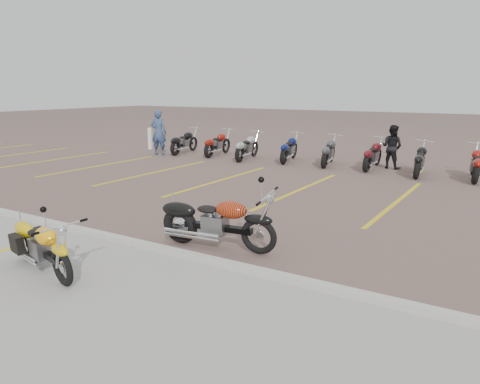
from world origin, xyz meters
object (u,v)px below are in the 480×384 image
object	(u,v)px
flame_cruiser	(216,223)
person_a	(159,132)
person_b	(392,147)
yellow_cruiser	(43,248)
bollard	(150,139)

from	to	relation	value
flame_cruiser	person_a	size ratio (longest dim) A/B	1.17
flame_cruiser	person_b	xyz separation A→B (m)	(0.45, 10.36, 0.32)
flame_cruiser	person_b	distance (m)	10.37
person_b	yellow_cruiser	bearing A→B (deg)	93.25
yellow_cruiser	flame_cruiser	bearing A→B (deg)	69.82
person_a	bollard	distance (m)	2.12
yellow_cruiser	flame_cruiser	distance (m)	2.87
yellow_cruiser	flame_cruiser	size ratio (longest dim) A/B	0.86
flame_cruiser	person_a	world-z (taller)	person_a
person_a	person_b	distance (m)	9.58
person_b	flame_cruiser	bearing A→B (deg)	100.01
yellow_cruiser	bollard	world-z (taller)	bollard
person_a	person_b	size ratio (longest dim) A/B	1.24
yellow_cruiser	person_b	distance (m)	12.89
bollard	person_b	bearing A→B (deg)	2.42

